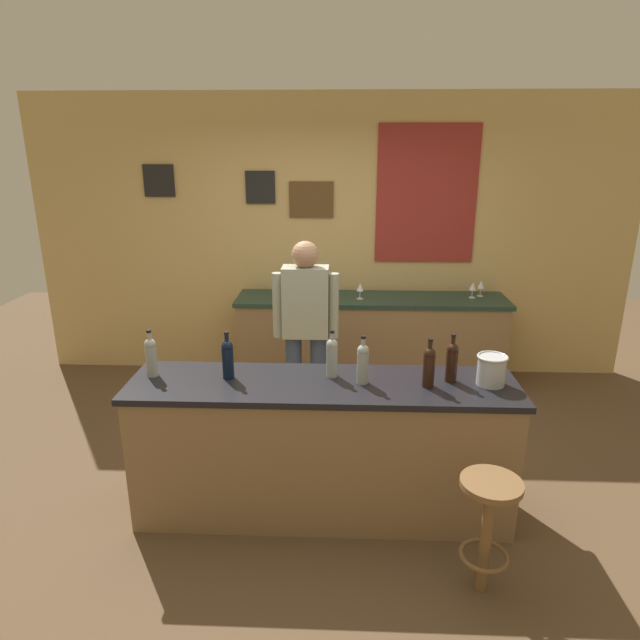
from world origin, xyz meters
The scene contains 17 objects.
ground_plane centered at (0.00, 0.00, 0.00)m, with size 10.00×10.00×0.00m, color brown.
back_wall centered at (0.02, 2.03, 1.41)m, with size 6.00×0.09×2.80m.
bar_counter centered at (0.00, -0.40, 0.46)m, with size 2.41×0.60×0.92m.
side_counter centered at (0.40, 1.65, 0.45)m, with size 2.61×0.56×0.90m.
bartender centered at (-0.17, 0.63, 0.94)m, with size 0.52×0.21×1.62m.
bar_stool centered at (0.89, -1.05, 0.46)m, with size 0.32×0.32×0.68m.
wine_bottle_a centered at (-1.08, -0.34, 1.06)m, with size 0.07×0.07×0.31m.
wine_bottle_b centered at (-0.59, -0.36, 1.06)m, with size 0.07×0.07×0.31m.
wine_bottle_c centered at (0.05, -0.30, 1.06)m, with size 0.07×0.07×0.31m.
wine_bottle_d centered at (0.24, -0.40, 1.06)m, with size 0.07×0.07×0.31m.
wine_bottle_e centered at (0.64, -0.43, 1.06)m, with size 0.07×0.07×0.31m.
wine_bottle_f centered at (0.79, -0.35, 1.06)m, with size 0.07×0.07×0.31m.
ice_bucket centered at (1.02, -0.39, 1.02)m, with size 0.19×0.19×0.19m.
wine_glass_a centered at (0.28, 1.60, 1.01)m, with size 0.07×0.07×0.16m.
wine_glass_b centered at (1.37, 1.68, 1.01)m, with size 0.07×0.07×0.16m.
wine_glass_c centered at (1.46, 1.75, 1.01)m, with size 0.07×0.07×0.16m.
coffee_mug centered at (-0.35, 1.60, 0.95)m, with size 0.12×0.08×0.09m.
Camera 1 is at (0.11, -3.51, 2.32)m, focal length 30.94 mm.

